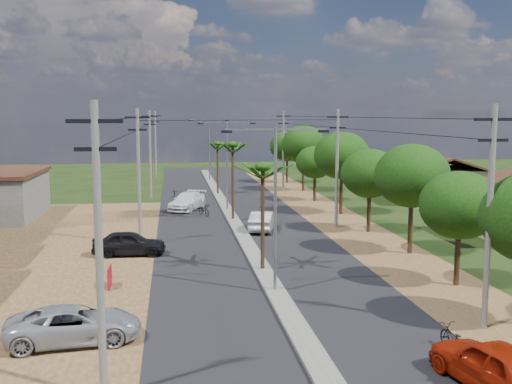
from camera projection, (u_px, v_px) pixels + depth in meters
ground at (275, 293)px, 28.95m from camera, size 160.00×160.00×0.00m
road at (240, 233)px, 43.68m from camera, size 12.00×110.00×0.04m
median at (236, 224)px, 46.62m from camera, size 1.00×90.00×0.18m
dirt_shoulder_east at (352, 230)px, 44.86m from camera, size 5.00×90.00×0.03m
house_east_far at (436, 178)px, 59.05m from camera, size 7.60×7.50×4.60m
tree_east_b at (460, 205)px, 29.71m from camera, size 4.00×4.00×5.83m
tree_east_c at (412, 176)px, 36.54m from camera, size 4.60×4.60×6.83m
tree_east_d at (370, 173)px, 43.44m from camera, size 4.20×4.20×6.13m
tree_east_e at (342, 156)px, 51.23m from camera, size 4.80×4.80×7.14m
tree_east_f at (315, 162)px, 59.18m from camera, size 3.80×3.80×5.52m
tree_east_g at (303, 145)px, 66.95m from camera, size 5.00×5.00×7.38m
tree_east_h at (287, 146)px, 74.84m from camera, size 4.40×4.40×6.52m
palm_median_near at (263, 172)px, 32.17m from camera, size 2.00×2.00×6.15m
palm_median_mid at (233, 148)px, 47.83m from camera, size 2.00×2.00×6.55m
palm_median_far at (217, 146)px, 63.63m from camera, size 2.00×2.00×5.85m
streetlight_near at (275, 195)px, 28.34m from camera, size 5.10×0.18×8.00m
streetlight_mid at (227, 158)px, 52.89m from camera, size 5.10×0.18×8.00m
streetlight_far at (209, 144)px, 77.43m from camera, size 5.10×0.18×8.00m
utility_pole_w_a at (99, 246)px, 17.55m from camera, size 1.60×0.24×9.00m
utility_pole_w_b at (139, 173)px, 39.15m from camera, size 1.60×0.24×9.00m
utility_pole_w_c at (150, 152)px, 60.76m from camera, size 1.60×0.24×9.00m
utility_pole_w_d at (155, 143)px, 81.38m from camera, size 1.60×0.24×9.00m
utility_pole_e_a at (490, 213)px, 23.49m from camera, size 1.60×0.24×9.00m
utility_pole_e_b at (337, 166)px, 45.09m from camera, size 1.60×0.24×9.00m
utility_pole_e_c at (283, 149)px, 66.69m from camera, size 1.60×0.24×9.00m
car_red_near at (494, 366)px, 18.61m from camera, size 2.83×5.02×1.61m
car_silver_mid at (263, 221)px, 44.33m from camera, size 2.78×4.78×1.49m
car_white_far at (187, 202)px, 54.08m from camera, size 4.02×5.72×1.54m
car_parked_silver at (74, 325)px, 22.55m from camera, size 5.21×2.85×1.38m
car_parked_dark at (129, 244)px, 36.53m from camera, size 4.50×2.00×1.50m
moto_rider_east at (453, 339)px, 21.76m from camera, size 0.78×1.82×0.93m
moto_rider_west_a at (204, 211)px, 50.88m from camera, size 1.31×1.89×0.94m
moto_rider_west_b at (174, 196)px, 59.03m from camera, size 0.55×1.91×1.14m
roadside_sign at (110, 277)px, 29.74m from camera, size 0.09×1.31×1.09m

